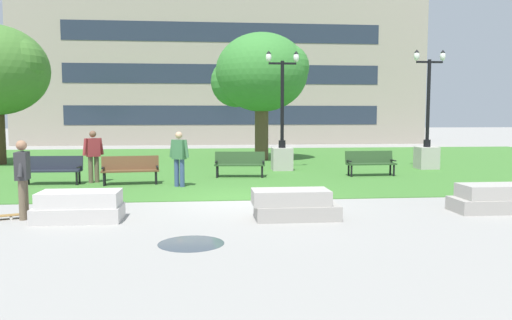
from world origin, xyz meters
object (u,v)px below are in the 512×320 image
person_skateboarder (23,175)px  person_bystander_near_lawn (93,153)px  park_bench_far_left (130,168)px  park_bench_near_left (53,168)px  lamp_post_left (282,146)px  concrete_block_center (79,207)px  park_bench_far_right (240,163)px  concrete_block_right (494,199)px  lamp_post_center (427,145)px  park_bench_near_right (370,162)px  person_bystander_far_lawn (179,156)px  concrete_block_left (294,205)px  skateboard (0,216)px

person_skateboarder → person_bystander_near_lawn: 5.66m
park_bench_far_left → person_skateboarder: bearing=-106.1°
park_bench_near_left → lamp_post_left: lamp_post_left is taller
concrete_block_center → park_bench_far_right: park_bench_far_right is taller
person_skateboarder → concrete_block_right: bearing=-1.1°
park_bench_near_left → lamp_post_center: bearing=13.3°
lamp_post_center → person_skateboarder: bearing=-146.2°
concrete_block_center → lamp_post_center: (11.74, 8.99, 0.70)m
park_bench_near_right → lamp_post_left: (-2.94, 2.15, 0.45)m
park_bench_near_right → person_bystander_far_lawn: size_ratio=1.07×
park_bench_far_right → person_bystander_near_lawn: person_bystander_near_lawn is taller
person_skateboarder → person_bystander_far_lawn: bearing=55.3°
concrete_block_center → person_skateboarder: (-1.24, 0.31, 0.66)m
person_bystander_near_lawn → park_bench_far_right: bearing=12.0°
concrete_block_center → park_bench_far_right: bearing=61.1°
park_bench_far_left → park_bench_near_left: bearing=174.4°
person_skateboarder → park_bench_far_right: person_skateboarder is taller
concrete_block_left → park_bench_far_left: 7.15m
concrete_block_left → park_bench_far_right: size_ratio=1.01×
park_bench_near_left → concrete_block_center: bearing=-68.7°
person_skateboarder → lamp_post_center: (12.98, 8.68, 0.05)m
concrete_block_center → concrete_block_left: 4.58m
park_bench_near_right → person_bystander_near_lawn: bearing=-174.5°
park_bench_far_left → park_bench_near_right: bearing=9.7°
person_bystander_near_lawn → person_bystander_far_lawn: same height
person_skateboarder → park_bench_far_right: bearing=52.6°
concrete_block_center → park_bench_near_right: park_bench_near_right is taller
lamp_post_left → lamp_post_center: (6.03, -0.05, 0.02)m
person_bystander_near_lawn → concrete_block_center: bearing=-80.4°
lamp_post_left → park_bench_near_right: bearing=-36.2°
concrete_block_center → person_bystander_far_lawn: 5.15m
person_bystander_far_lawn → concrete_block_left: bearing=-61.3°
park_bench_near_right → skateboard: bearing=-147.4°
concrete_block_right → lamp_post_center: lamp_post_center is taller
concrete_block_center → person_skateboarder: person_skateboarder is taller
concrete_block_right → park_bench_near_left: size_ratio=1.02×
park_bench_far_left → park_bench_far_right: (3.62, 1.54, 0.00)m
concrete_block_center → park_bench_near_left: 6.13m
concrete_block_right → park_bench_far_right: (-5.47, 6.89, 0.23)m
concrete_block_left → person_skateboarder: 5.88m
person_skateboarder → person_bystander_far_lawn: 5.41m
park_bench_near_right → person_bystander_far_lawn: bearing=-162.6°
concrete_block_left → person_skateboarder: size_ratio=1.09×
lamp_post_left → person_bystander_near_lawn: (-6.71, -3.08, -0.01)m
lamp_post_left → person_bystander_far_lawn: size_ratio=2.78×
park_bench_far_left → person_bystander_far_lawn: person_bystander_far_lawn is taller
concrete_block_center → park_bench_near_right: (8.65, 6.90, 0.23)m
concrete_block_left → park_bench_near_left: size_ratio=1.03×
park_bench_far_right → person_skateboarder: bearing=-127.4°
park_bench_near_left → lamp_post_center: 14.35m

